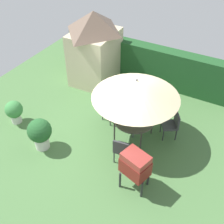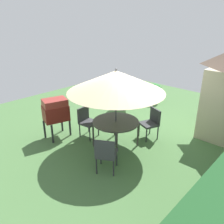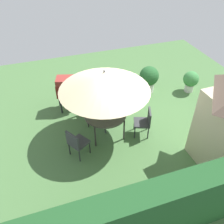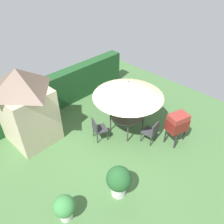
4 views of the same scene
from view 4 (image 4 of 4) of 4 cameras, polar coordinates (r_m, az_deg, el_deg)
The scene contains 11 objects.
ground_plane at distance 8.40m, azimuth 1.01°, elevation -8.14°, with size 11.00×11.00×0.00m, color #47703D.
hedge_backdrop at distance 10.14m, azimuth -13.39°, elevation 5.12°, with size 7.18×0.53×1.53m.
garden_shed at distance 8.35m, azimuth -20.97°, elevation 1.60°, with size 1.67×1.94×2.84m.
patio_table at distance 8.54m, azimuth 3.79°, elevation -0.96°, with size 1.26×1.26×0.77m.
patio_umbrella at distance 7.88m, azimuth 4.13°, elevation 5.75°, with size 2.52×2.52×2.21m.
bbq_grill at distance 8.30m, azimuth 16.11°, elevation -2.66°, with size 0.81×0.68×1.20m.
chair_near_shed at distance 8.27m, azimuth 9.89°, elevation -4.71°, with size 0.52×0.52×0.90m.
chair_far_side at distance 9.61m, azimuth 4.97°, elevation 2.44°, with size 0.64×0.64×0.90m.
chair_toward_hedge at distance 8.28m, azimuth -3.54°, elevation -4.05°, with size 0.60×0.60×0.90m.
potted_plant_by_shed at distance 6.45m, azimuth -11.84°, elevation -22.36°, with size 0.58×0.58×0.82m.
potted_plant_by_grill at distance 6.63m, azimuth 1.72°, elevation -16.76°, with size 0.72×0.72×1.04m.
Camera 4 is at (-4.31, -4.07, 5.95)m, focal length 36.45 mm.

